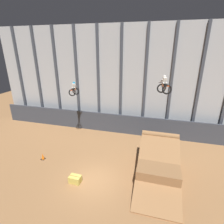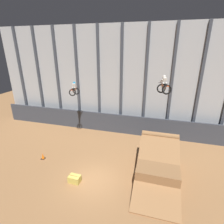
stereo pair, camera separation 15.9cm
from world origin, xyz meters
name	(u,v)px [view 1 (the left image)]	position (x,y,z in m)	size (l,w,h in m)	color
ground_plane	(94,181)	(0.00, 0.00, 0.00)	(60.00, 60.00, 0.00)	#996B42
arena_back_wall	(121,81)	(0.00, 9.63, 6.14)	(32.00, 0.40, 12.28)	#ADB2B7
lower_barrier	(119,124)	(0.00, 8.61, 1.17)	(31.36, 0.20, 2.35)	#383D47
dirt_ramp	(158,163)	(4.76, 2.22, 0.97)	(3.16, 6.34, 2.91)	olive
rider_bike_left_air	(74,90)	(-4.32, 6.17, 5.64)	(1.00, 1.79, 1.54)	black
rider_bike_right_air	(164,86)	(4.64, 3.78, 7.02)	(1.15, 1.79, 1.56)	black
traffic_cone_near_ramp	(43,157)	(-5.61, 1.46, 0.28)	(0.36, 0.36, 0.58)	black
hay_bale_trackside	(75,179)	(-1.35, -0.48, 0.28)	(0.92, 0.63, 0.57)	#CCB751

